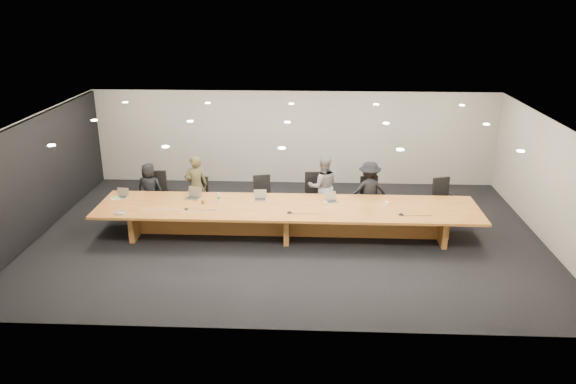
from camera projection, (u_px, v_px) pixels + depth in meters
The scene contains 28 objects.
ground at pixel (287, 235), 13.49m from camera, with size 12.00×12.00×0.00m, color black.
back_wall at pixel (294, 138), 16.78m from camera, with size 12.00×0.02×2.80m, color #BDB7AC.
left_wall_panel at pixel (37, 178), 13.29m from camera, with size 0.08×7.84×2.74m, color black.
conference_table at pixel (287, 215), 13.32m from camera, with size 9.00×1.80×0.75m.
chair_far_left at pixel (156, 194), 14.56m from camera, with size 0.59×0.59×1.16m, color black, non-canonical shape.
chair_left at pixel (198, 196), 14.56m from camera, with size 0.52×0.52×1.03m, color black, non-canonical shape.
chair_mid_left at pixel (263, 196), 14.53m from camera, with size 0.54×0.54×1.06m, color black, non-canonical shape.
chair_mid_right at pixel (315, 195), 14.51m from camera, with size 0.58×0.58×1.14m, color black, non-canonical shape.
chair_right at pixel (371, 198), 14.32m from camera, with size 0.56×0.56×1.11m, color black, non-canonical shape.
chair_far_right at pixel (444, 199), 14.26m from camera, with size 0.55×0.55×1.09m, color black, non-canonical shape.
person_a at pixel (149, 189), 14.61m from camera, with size 0.67×0.43×1.37m, color black.
person_b at pixel (196, 186), 14.45m from camera, with size 0.59×0.39×1.61m, color #39361F.
person_c at pixel (323, 187), 14.37m from camera, with size 0.79×0.62×1.63m, color slate.
person_d at pixel (369, 191), 14.22m from camera, with size 0.99×0.57×1.53m, color black.
laptop_a at pixel (121, 193), 13.76m from camera, with size 0.29×0.21×0.23m, color beige, non-canonical shape.
laptop_b at pixel (193, 193), 13.69m from camera, with size 0.35×0.26×0.28m, color tan, non-canonical shape.
laptop_c at pixel (260, 195), 13.59m from camera, with size 0.31×0.22×0.24m, color tan, non-canonical shape.
laptop_d at pixel (332, 198), 13.46m from camera, with size 0.30×0.22×0.24m, color beige, non-canonical shape.
water_bottle at pixel (219, 198), 13.47m from camera, with size 0.07×0.07×0.23m, color silver.
amber_mug at pixel (203, 202), 13.38m from camera, with size 0.07×0.07×0.09m, color brown.
paper_cup_near at pixel (325, 204), 13.28m from camera, with size 0.08×0.08×0.10m, color silver.
paper_cup_far at pixel (386, 204), 13.26m from camera, with size 0.08×0.08×0.10m, color white.
notepad at pixel (116, 198), 13.73m from camera, with size 0.25×0.20×0.02m, color silver.
lime_gadget at pixel (116, 197), 13.73m from camera, with size 0.15×0.08×0.02m, color #6CCA35.
av_box at pixel (120, 213), 12.79m from camera, with size 0.21×0.16×0.03m, color #BDBCC2.
mic_left at pixel (186, 209), 13.06m from camera, with size 0.11×0.11×0.03m, color black.
mic_center at pixel (289, 212), 12.84m from camera, with size 0.13×0.13×0.03m, color black.
mic_right at pixel (401, 214), 12.73m from camera, with size 0.13×0.13×0.03m, color black.
Camera 1 is at (0.58, -12.34, 5.54)m, focal length 35.00 mm.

